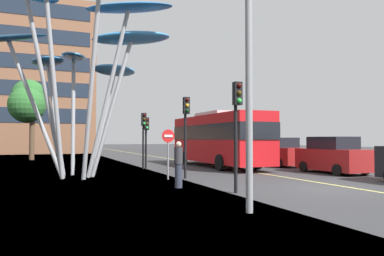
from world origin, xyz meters
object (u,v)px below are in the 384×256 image
at_px(red_bus, 218,137).
at_px(car_parked_far, 279,153).
at_px(no_entry_sign, 168,146).
at_px(street_lamp, 260,24).
at_px(traffic_light_opposite, 146,131).
at_px(car_parked_mid, 333,156).
at_px(pedestrian, 179,164).
at_px(traffic_light_kerb_near, 237,113).
at_px(traffic_light_island_mid, 144,128).
at_px(leaf_sculpture, 80,36).
at_px(traffic_light_kerb_far, 186,120).

xyz_separation_m(red_bus, car_parked_far, (4.10, -1.04, -1.07)).
bearing_deg(no_entry_sign, car_parked_far, 29.20).
distance_m(car_parked_far, street_lamp, 17.30).
height_order(traffic_light_opposite, car_parked_mid, traffic_light_opposite).
bearing_deg(car_parked_far, pedestrian, -140.65).
distance_m(traffic_light_kerb_near, street_lamp, 3.95).
distance_m(traffic_light_island_mid, car_parked_mid, 11.16).
height_order(traffic_light_kerb_near, traffic_light_opposite, traffic_light_kerb_near).
xyz_separation_m(street_lamp, no_entry_sign, (0.16, 8.27, -3.32)).
height_order(traffic_light_kerb_near, car_parked_far, traffic_light_kerb_near).
distance_m(traffic_light_island_mid, street_lamp, 14.79).
height_order(leaf_sculpture, traffic_light_island_mid, leaf_sculpture).
bearing_deg(red_bus, car_parked_far, -14.28).
bearing_deg(traffic_light_kerb_near, traffic_light_opposite, 90.78).
distance_m(leaf_sculpture, street_lamp, 11.55).
bearing_deg(no_entry_sign, red_bus, 49.18).
distance_m(leaf_sculpture, traffic_light_opposite, 7.61).
height_order(leaf_sculpture, traffic_light_opposite, leaf_sculpture).
height_order(traffic_light_island_mid, car_parked_mid, traffic_light_island_mid).
height_order(traffic_light_kerb_far, car_parked_mid, traffic_light_kerb_far).
bearing_deg(red_bus, traffic_light_island_mid, -178.48).
relative_size(red_bus, leaf_sculpture, 1.10).
distance_m(traffic_light_kerb_far, traffic_light_island_mid, 6.24).
bearing_deg(traffic_light_kerb_near, car_parked_far, 49.94).
bearing_deg(traffic_light_kerb_near, no_entry_sign, 99.66).
bearing_deg(traffic_light_island_mid, red_bus, 1.52).
relative_size(car_parked_far, no_entry_sign, 1.98).
bearing_deg(no_entry_sign, car_parked_mid, -1.24).
distance_m(leaf_sculpture, traffic_light_island_mid, 7.15).
relative_size(leaf_sculpture, street_lamp, 1.30).
relative_size(traffic_light_kerb_far, pedestrian, 2.16).
bearing_deg(traffic_light_kerb_far, pedestrian, -115.29).
relative_size(traffic_light_kerb_near, no_entry_sign, 1.67).
relative_size(red_bus, traffic_light_kerb_near, 2.83).
distance_m(red_bus, pedestrian, 11.28).
distance_m(traffic_light_opposite, car_parked_mid, 11.14).
relative_size(red_bus, pedestrian, 6.13).
xyz_separation_m(leaf_sculpture, no_entry_sign, (3.75, -2.52, -5.36)).
bearing_deg(no_entry_sign, traffic_light_kerb_far, 6.06).
relative_size(traffic_light_kerb_near, car_parked_mid, 0.90).
xyz_separation_m(traffic_light_kerb_near, traffic_light_opposite, (-0.16, 11.75, -0.43)).
distance_m(traffic_light_kerb_near, traffic_light_opposite, 11.76).
bearing_deg(car_parked_mid, no_entry_sign, 178.76).
relative_size(pedestrian, no_entry_sign, 0.77).
distance_m(leaf_sculpture, traffic_light_kerb_near, 9.80).
bearing_deg(red_bus, traffic_light_kerb_near, -112.23).
bearing_deg(traffic_light_island_mid, traffic_light_kerb_far, -85.60).
bearing_deg(street_lamp, no_entry_sign, 88.91).
relative_size(traffic_light_island_mid, no_entry_sign, 1.51).
height_order(traffic_light_kerb_near, traffic_light_island_mid, traffic_light_kerb_near).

